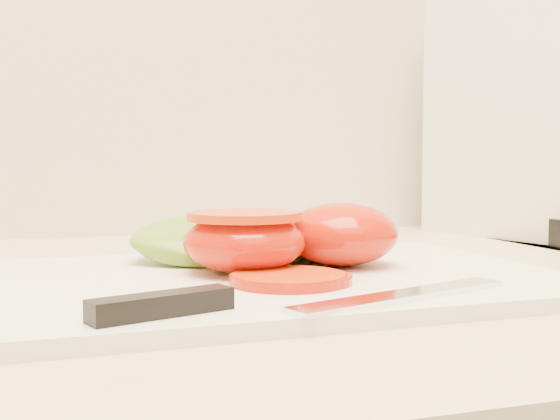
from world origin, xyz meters
name	(u,v)px	position (x,y,z in m)	size (l,w,h in m)	color
cutting_board	(284,280)	(-0.16, 1.61, 0.94)	(0.39, 0.28, 0.01)	white
tomato_half_dome	(341,234)	(-0.11, 1.63, 0.96)	(0.09, 0.09, 0.05)	red
tomato_half_cut	(244,240)	(-0.19, 1.62, 0.96)	(0.09, 0.09, 0.04)	red
tomato_slice_0	(288,279)	(-0.17, 1.57, 0.94)	(0.08, 0.08, 0.01)	#D64311
tomato_slice_1	(300,279)	(-0.16, 1.57, 0.94)	(0.07, 0.07, 0.01)	#D64311
lettuce_leaf_0	(232,240)	(-0.18, 1.69, 0.96)	(0.17, 0.11, 0.03)	olive
lettuce_leaf_1	(285,243)	(-0.13, 1.70, 0.95)	(0.10, 0.07, 0.02)	olive
knife	(264,301)	(-0.21, 1.50, 0.94)	(0.26, 0.07, 0.01)	silver
appliance	(555,113)	(0.27, 1.85, 1.08)	(0.20, 0.25, 0.30)	white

